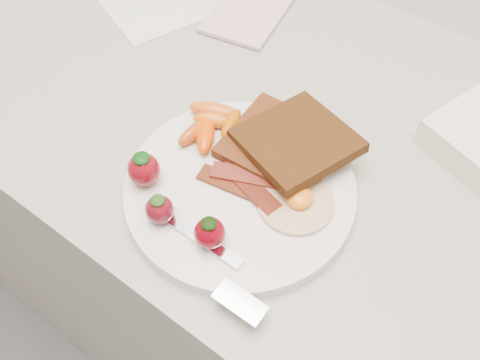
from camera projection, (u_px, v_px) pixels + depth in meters
The scene contains 10 objects.
counter at pixel (276, 275), 1.06m from camera, with size 2.00×0.60×0.90m, color gray.
plate at pixel (240, 190), 0.63m from camera, with size 0.27×0.27×0.02m, color white.
toast_lower at pixel (277, 143), 0.65m from camera, with size 0.12×0.12×0.01m, color #43230E.
toast_upper at pixel (297, 141), 0.63m from camera, with size 0.12×0.12×0.01m, color black.
fried_egg at pixel (297, 201), 0.60m from camera, with size 0.10×0.10×0.02m.
bacon_strips at pixel (244, 182), 0.62m from camera, with size 0.11×0.06×0.01m.
baby_carrots at pixel (211, 123), 0.66m from camera, with size 0.08×0.09×0.02m.
strawberries at pixel (168, 198), 0.58m from camera, with size 0.15×0.06×0.05m.
fork at pixel (213, 263), 0.56m from camera, with size 0.18×0.05×0.00m.
notepad at pixel (249, 11), 0.83m from camera, with size 0.10×0.15×0.01m, color beige.
Camera 1 is at (0.23, 1.28, 1.42)m, focal length 40.00 mm.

